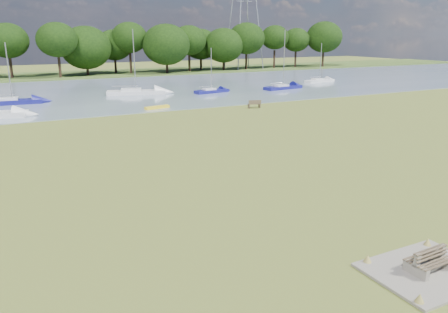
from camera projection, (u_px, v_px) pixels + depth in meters
name	position (u px, v px, depth m)	size (l,w,h in m)	color
ground	(237.00, 168.00, 27.48)	(220.00, 220.00, 0.00)	olive
river	(98.00, 92.00, 63.45)	(220.00, 40.00, 0.10)	slate
far_bank	(67.00, 76.00, 89.14)	(220.00, 20.00, 0.40)	#4C6626
concrete_pad	(428.00, 271.00, 15.48)	(4.20, 3.20, 0.10)	gray
bench_pair	(429.00, 261.00, 15.37)	(1.66, 1.02, 0.87)	gray
riverbank_bench	(254.00, 104.00, 49.78)	(1.57, 0.68, 0.94)	brown
kayak	(157.00, 107.00, 49.25)	(2.93, 0.68, 0.29)	yellow
tree_line	(55.00, 43.00, 82.94)	(138.10, 9.13, 11.05)	black
sailboat_0	(319.00, 80.00, 76.32)	(5.85, 2.18, 6.65)	silver
sailboat_2	(12.00, 100.00, 52.25)	(6.76, 2.39, 7.21)	navy
sailboat_3	(211.00, 90.00, 62.37)	(5.30, 2.27, 6.28)	navy
sailboat_4	(135.00, 91.00, 60.80)	(8.22, 4.39, 8.75)	silver
sailboat_6	(283.00, 86.00, 66.68)	(6.72, 2.82, 8.77)	navy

